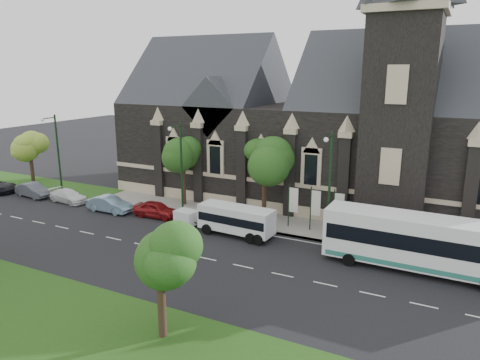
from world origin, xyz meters
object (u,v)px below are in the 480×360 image
Objects in this scene: street_lamp_far at (57,151)px; shuttle_bus at (236,219)px; tree_walk_left at (185,150)px; banner_flag_right at (337,209)px; tree_walk_right at (268,157)px; car_far_white at (68,196)px; street_lamp_mid at (180,165)px; tour_coach at (424,243)px; street_lamp_near at (329,181)px; car_far_grey at (33,190)px; car_far_red at (156,209)px; sedan at (110,204)px; tree_park_east at (164,253)px; banner_flag_center at (314,205)px; box_trailer at (186,217)px; banner_flag_left at (292,202)px; tree_walk_far at (32,146)px.

shuttle_bus is at bearing -4.62° from street_lamp_far.
tree_walk_left reaches higher than banner_flag_right.
car_far_white is (-20.75, -4.78, -5.15)m from tree_walk_right.
street_lamp_mid reaches higher than tour_coach.
street_lamp_near reaches higher than tour_coach.
street_lamp_mid is at bearing -79.30° from car_far_grey.
banner_flag_right reaches higher than shuttle_bus.
street_lamp_mid and street_lamp_far have the same top height.
street_lamp_near reaches higher than car_far_red.
sedan is at bearing 179.76° from tour_coach.
car_far_red is (-12.40, 15.44, -3.85)m from tree_park_east.
banner_flag_center is 0.86× the size of car_far_white.
street_lamp_near is 1.00× the size of street_lamp_mid.
tree_walk_left is 8.15m from box_trailer.
tree_walk_right is at bearing 150.90° from banner_flag_left.
tree_walk_left reaches higher than tour_coach.
tree_walk_left is 12.66m from banner_flag_left.
street_lamp_far is 26.50m from banner_flag_left.
tree_walk_far is at bearing 73.22° from car_far_white.
tree_walk_far is at bearing 150.16° from tree_park_east.
street_lamp_mid is 2.25× the size of banner_flag_left.
car_far_red is at bearing -10.64° from tree_walk_far.
car_far_grey is at bearing 88.64° from sedan.
tree_walk_left is 13.65m from car_far_white.
shuttle_bus is 1.40× the size of sedan.
tree_walk_far is at bearing 175.34° from street_lamp_near.
tree_walk_left reaches higher than tree_park_east.
tree_walk_far is 0.70× the size of street_lamp_mid.
shuttle_bus is at bearing -133.19° from banner_flag_left.
shuttle_bus is (22.77, -1.84, -3.65)m from street_lamp_far.
tree_walk_left is 1.91× the size of banner_flag_right.
tree_park_east is 1.57× the size of banner_flag_center.
street_lamp_mid is at bearing -69.23° from car_far_red.
tree_park_east is at bearing -32.10° from street_lamp_far.
street_lamp_near is 0.67× the size of tour_coach.
street_lamp_far reaches higher than tree_walk_right.
car_far_grey is (-18.63, -1.42, -4.36)m from street_lamp_mid.
tour_coach is (11.11, -4.14, -0.26)m from banner_flag_left.
street_lamp_mid is 4.98m from car_far_red.
street_lamp_mid is at bearing -153.35° from tree_walk_right.
street_lamp_far is 2.25× the size of banner_flag_center.
street_lamp_far is at bearing -177.95° from box_trailer.
street_lamp_mid is 19.19m from car_far_grey.
tree_walk_far is 24.03m from street_lamp_mid.
tour_coach is at bearing -6.71° from tree_walk_far.
banner_flag_right is 0.60× the size of shuttle_bus.
street_lamp_mid reaches higher than shuttle_bus.
car_far_red is at bearing -167.02° from banner_flag_left.
banner_flag_right is at bearing 150.58° from tour_coach.
banner_flag_center is at bearing -18.64° from tree_walk_right.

